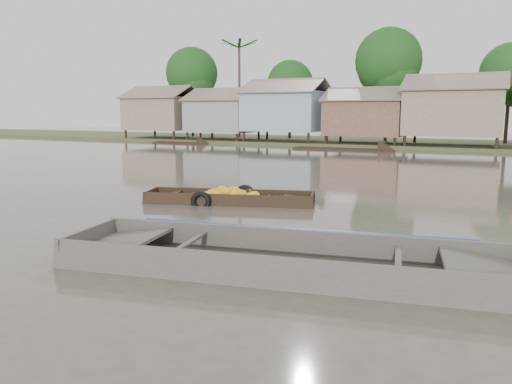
% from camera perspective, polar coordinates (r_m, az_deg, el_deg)
% --- Properties ---
extents(ground, '(120.00, 120.00, 0.00)m').
position_cam_1_polar(ground, '(11.16, -4.60, -4.82)').
color(ground, '#4E453C').
rests_on(ground, ground).
extents(riverbank, '(120.00, 12.47, 10.22)m').
position_cam_1_polar(riverbank, '(41.27, 22.70, 9.02)').
color(riverbank, '#384723').
rests_on(riverbank, ground).
extents(banana_boat, '(5.17, 2.59, 0.71)m').
position_cam_1_polar(banana_boat, '(14.93, -3.29, -0.74)').
color(banana_boat, black).
rests_on(banana_boat, ground).
extents(viewer_boat, '(8.13, 3.39, 0.63)m').
position_cam_1_polar(viewer_boat, '(8.69, 3.66, -8.43)').
color(viewer_boat, '#47413C').
rests_on(viewer_boat, ground).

